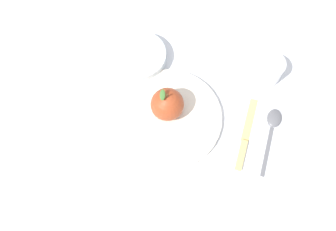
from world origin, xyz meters
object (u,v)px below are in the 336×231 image
Objects in this scene: apple at (167,104)px; knife at (245,140)px; dinner_plate at (168,117)px; side_bowl at (139,56)px; spoon at (273,125)px; cup at (268,69)px.

apple reaches higher than knife.
side_bowl is (0.08, -0.16, 0.01)m from dinner_plate.
side_bowl reaches higher than spoon.
apple is 1.29× the size of cup.
knife is at bearing 164.38° from dinner_plate.
dinner_plate is 1.39× the size of knife.
cup reaches higher than dinner_plate.
cup is at bearing -153.38° from dinner_plate.
dinner_plate is 0.18m from side_bowl.
side_bowl is at bearing -64.08° from dinner_plate.
side_bowl is at bearing -27.96° from spoon.
cup is at bearing 172.76° from side_bowl.
apple is 0.50× the size of knife.
spoon is (-0.01, 0.13, -0.03)m from cup.
apple is 0.54× the size of spoon.
spoon is at bearing 152.04° from side_bowl.
dinner_plate is 2.78× the size of apple.
side_bowl is 0.32m from cup.
side_bowl is at bearing -7.24° from cup.
side_bowl is at bearing -39.24° from knife.
spoon is at bearing -151.03° from knife.
knife is (-0.26, 0.21, -0.02)m from side_bowl.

